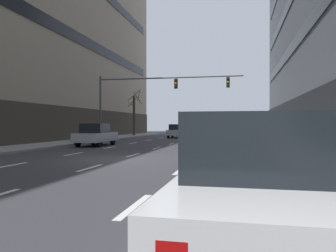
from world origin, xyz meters
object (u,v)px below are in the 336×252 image
Objects in this scene: car_driving_2 at (177,131)px; street_tree_0 at (134,114)px; car_parked_1 at (247,150)px; car_driving_0 at (96,135)px; car_driving_1 at (199,133)px; traffic_signal_0 at (152,91)px; pedestrian_0 at (274,131)px; car_parked_0 at (261,185)px.

car_driving_2 is 7.28m from street_tree_0.
car_driving_0 is at bearing 130.80° from car_parked_1.
car_driving_1 is at bearing -65.53° from car_driving_2.
pedestrian_0 is (9.55, -6.37, -3.33)m from traffic_signal_0.
traffic_signal_0 reaches higher than pedestrian_0.
car_driving_2 is 0.70× the size of street_tree_0.
traffic_signal_0 is at bearing -92.53° from car_driving_2.
car_driving_0 is at bearing -101.68° from car_driving_2.
car_driving_2 is at bearing 104.85° from car_parked_1.
street_tree_0 reaches higher than traffic_signal_0.
street_tree_0 is (-9.67, 10.93, 2.03)m from car_driving_1.
pedestrian_0 is (15.30, -19.23, -1.69)m from street_tree_0.
pedestrian_0 reaches higher than car_driving_2.
traffic_signal_0 is 11.95m from pedestrian_0.
pedestrian_0 is at bearing -51.50° from street_tree_0.
car_driving_2 is at bearing 102.19° from car_parked_0.
car_parked_0 is at bearing -60.37° from car_driving_0.
car_driving_0 is 15.53m from car_driving_2.
traffic_signal_0 is at bearing -153.76° from car_driving_1.
car_parked_1 is (7.22, -27.22, 0.01)m from car_driving_2.
car_driving_0 is 2.51× the size of pedestrian_0.
car_parked_0 is at bearing -96.24° from pedestrian_0.
traffic_signal_0 reaches higher than car_driving_1.
street_tree_0 is at bearing 152.29° from car_driving_2.
car_driving_1 is 5.71m from traffic_signal_0.
car_parked_0 is at bearing -69.94° from street_tree_0.
pedestrian_0 is at bearing -60.29° from car_driving_2.
car_parked_1 is at bearing -66.27° from street_tree_0.
street_tree_0 reaches higher than car_parked_0.
car_driving_2 is at bearing 78.32° from car_driving_0.
street_tree_0 reaches higher than car_driving_1.
car_driving_0 is 15.86m from car_parked_1.
pedestrian_0 is (1.91, 11.23, 0.38)m from car_parked_1.
traffic_signal_0 reaches higher than car_driving_0.
car_parked_1 is (-0.00, 6.21, -0.06)m from car_parked_0.
car_parked_1 is (3.72, -19.53, -0.03)m from car_driving_1.
car_driving_1 is 8.45m from car_driving_2.
pedestrian_0 is at bearing 80.36° from car_parked_1.
car_driving_0 is at bearing -131.44° from car_driving_1.
street_tree_0 is (-13.39, 30.46, 2.07)m from car_parked_1.
car_driving_1 is 1.05× the size of car_parked_1.
traffic_signal_0 is at bearing 64.07° from car_driving_0.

